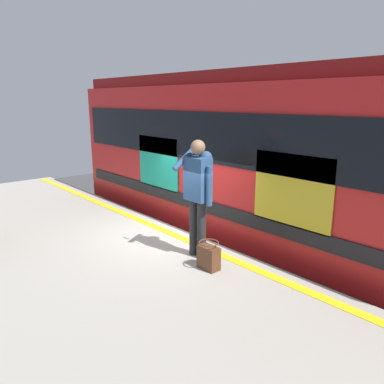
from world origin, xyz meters
The scene contains 8 objects.
ground_plane centered at (0.00, 0.00, 0.00)m, with size 23.66×23.66×0.00m, color #3D3D3F.
platform centered at (0.00, 2.38, 0.57)m, with size 13.45×4.76×1.14m, color #9E998E.
safety_line centered at (0.00, 0.30, 1.15)m, with size 13.18×0.16×0.01m, color yellow.
track_rail_near centered at (0.00, -1.17, 0.08)m, with size 17.49×0.08×0.16m, color slate.
track_rail_far centered at (0.00, -2.60, 0.08)m, with size 17.49×0.08×0.16m, color slate.
train_carriage centered at (-0.30, -1.88, 2.48)m, with size 9.49×3.08×3.89m.
passenger centered at (-0.94, 0.59, 2.22)m, with size 0.57×0.55×1.83m.
handbag centered at (-1.39, 0.79, 1.33)m, with size 0.32×0.30×0.41m.
Camera 1 is at (-5.00, 4.28, 3.54)m, focal length 34.91 mm.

